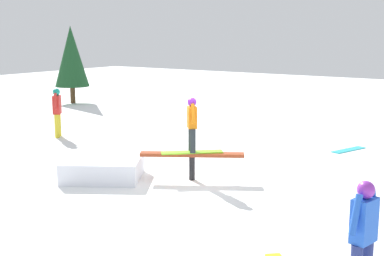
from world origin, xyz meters
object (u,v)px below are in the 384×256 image
Objects in this scene: main_rider_on_rail at (192,126)px; bystander_blue at (363,232)px; bystander_red at (57,110)px; loose_snowboard_cyan at (349,150)px; rail_feature at (192,157)px; pine_tree_far at (71,56)px.

bystander_blue is (5.09, -3.40, -0.41)m from main_rider_on_rail.
bystander_red reaches higher than bystander_blue.
main_rider_on_rail is 6.13m from bystander_blue.
bystander_blue is 1.24× the size of loose_snowboard_cyan.
pine_tree_far is at bearing 116.16° from rail_feature.
bystander_blue is 9.25m from loose_snowboard_cyan.
rail_feature is at bearing 0.00° from main_rider_on_rail.
pine_tree_far is (-12.66, 8.04, 0.98)m from main_rider_on_rail.
bystander_red is at bearing 78.20° from bystander_blue.
bystander_red is 9.46m from loose_snowboard_cyan.
bystander_red is (-6.68, 1.78, -0.38)m from main_rider_on_rail.
bystander_blue reaches higher than rail_feature.
bystander_blue is at bearing 38.06° from loose_snowboard_cyan.
pine_tree_far is at bearing -81.78° from loose_snowboard_cyan.
bystander_red is at bearing 133.70° from rail_feature.
loose_snowboard_cyan is (-3.04, 8.70, -0.88)m from bystander_blue.
main_rider_on_rail is 0.83× the size of bystander_blue.
main_rider_on_rail reaches higher than loose_snowboard_cyan.
bystander_red reaches higher than rail_feature.
bystander_blue is at bearing -151.20° from bystander_red.
loose_snowboard_cyan is (2.05, 5.30, -1.29)m from main_rider_on_rail.
loose_snowboard_cyan is at bearing 26.85° from main_rider_on_rail.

